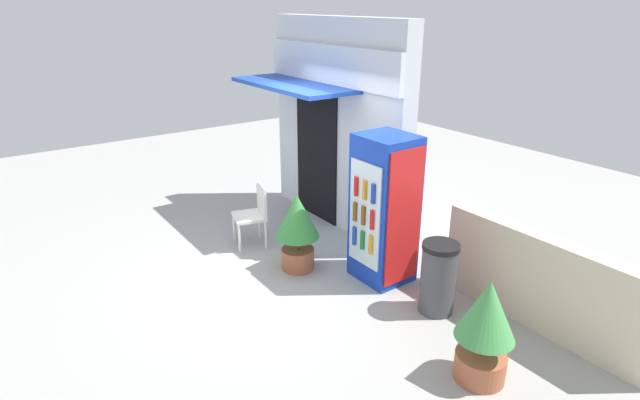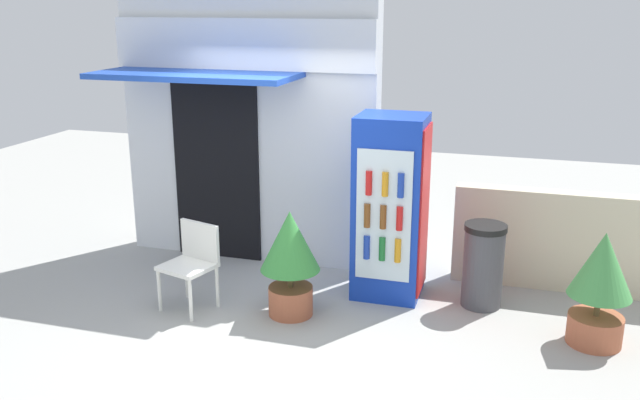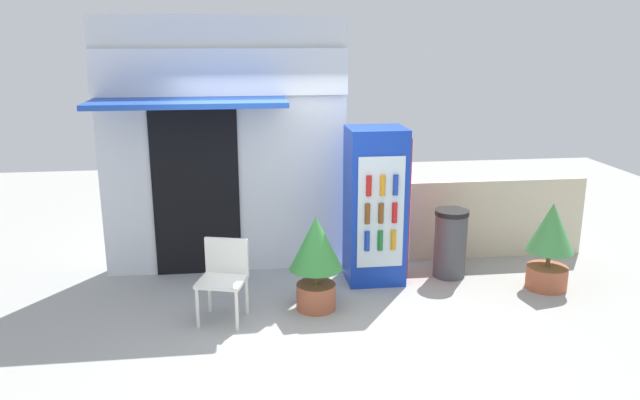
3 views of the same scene
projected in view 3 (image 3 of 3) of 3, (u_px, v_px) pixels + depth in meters
The scene contains 8 objects.
ground at pixel (291, 317), 6.72m from camera, with size 16.00×16.00×0.00m, color #A3A39E.
storefront_building at pixel (222, 144), 7.69m from camera, with size 3.03×1.17×3.17m.
drink_cooler at pixel (376, 206), 7.51m from camera, with size 0.70×0.68×1.90m.
plastic_chair at pixel (224, 273), 6.57m from camera, with size 0.58×0.56×0.86m.
potted_plant_near_shop at pixel (316, 255), 6.76m from camera, with size 0.58×0.58×1.06m.
potted_plant_curbside at pixel (550, 240), 7.33m from camera, with size 0.55×0.55×1.06m.
trash_bin at pixel (450, 243), 7.75m from camera, with size 0.42×0.42×0.86m.
stone_boundary_wall at pixel (495, 217), 8.48m from camera, with size 2.43×0.21×1.07m, color beige.
Camera 3 is at (-0.47, -6.16, 2.95)m, focal length 34.97 mm.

